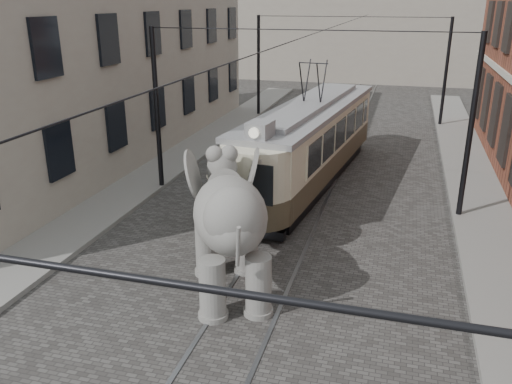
% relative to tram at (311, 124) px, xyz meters
% --- Properties ---
extents(ground, '(120.00, 120.00, 0.00)m').
position_rel_tram_xyz_m(ground, '(0.27, -8.36, -2.35)').
color(ground, '#464340').
extents(tram_rails, '(1.54, 80.00, 0.02)m').
position_rel_tram_xyz_m(tram_rails, '(0.27, -8.36, -2.33)').
color(tram_rails, slate).
rests_on(tram_rails, ground).
extents(sidewalk_left, '(2.00, 60.00, 0.15)m').
position_rel_tram_xyz_m(sidewalk_left, '(-6.23, -8.36, -2.27)').
color(sidewalk_left, slate).
rests_on(sidewalk_left, ground).
extents(stucco_building, '(7.00, 24.00, 10.00)m').
position_rel_tram_xyz_m(stucco_building, '(-10.73, 1.64, 2.65)').
color(stucco_building, gray).
rests_on(stucco_building, ground).
extents(catenary, '(11.00, 30.20, 6.00)m').
position_rel_tram_xyz_m(catenary, '(0.07, -3.36, 0.65)').
color(catenary, black).
rests_on(catenary, ground).
extents(tram, '(3.84, 12.03, 4.69)m').
position_rel_tram_xyz_m(tram, '(0.00, 0.00, 0.00)').
color(tram, beige).
rests_on(tram, ground).
extents(elephant, '(4.85, 6.06, 3.26)m').
position_rel_tram_xyz_m(elephant, '(-0.35, -8.93, -0.71)').
color(elephant, slate).
rests_on(elephant, ground).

